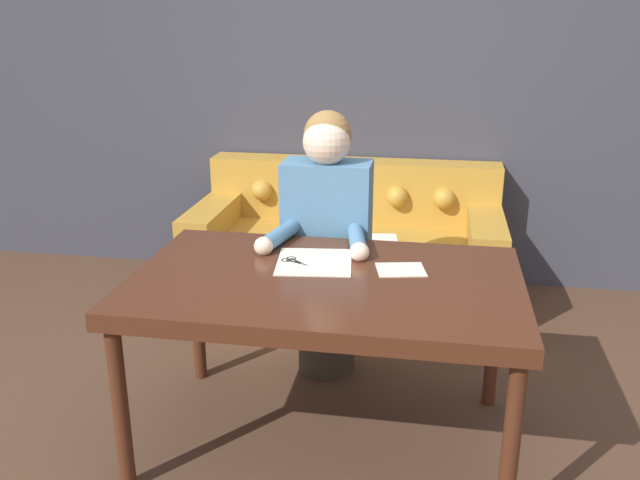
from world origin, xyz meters
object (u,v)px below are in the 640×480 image
object	(u,v)px
dining_table	(326,293)
scissors	(297,262)
couch	(347,253)
person	(327,244)

from	to	relation	value
dining_table	scissors	world-z (taller)	scissors
couch	scissors	xyz separation A→B (m)	(-0.03, -1.35, 0.45)
person	scissors	distance (m)	0.47
person	scissors	world-z (taller)	person
couch	person	world-z (taller)	person
couch	person	size ratio (longest dim) A/B	1.41
person	scissors	xyz separation A→B (m)	(-0.05, -0.47, 0.08)
dining_table	person	xyz separation A→B (m)	(-0.10, 0.59, -0.01)
dining_table	couch	distance (m)	1.53
couch	scissors	bearing A→B (deg)	-91.14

